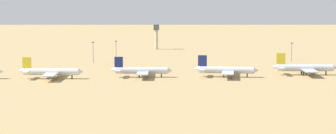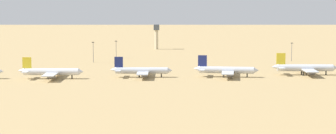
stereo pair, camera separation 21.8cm
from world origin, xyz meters
name	(u,v)px [view 1 (the left image)]	position (x,y,z in m)	size (l,w,h in m)	color
ground	(139,76)	(0.00, 0.00, 0.00)	(4000.00, 4000.00, 0.00)	tan
parked_jet_yellow_3	(50,72)	(-53.86, -9.97, 4.31)	(39.80, 33.52, 13.14)	silver
parked_jet_navy_4	(141,71)	(0.81, -6.72, 4.17)	(38.51, 32.42, 12.72)	silver
parked_jet_navy_5	(226,70)	(52.96, -8.82, 4.38)	(40.35, 34.41, 13.37)	silver
parked_jet_yellow_6	(304,68)	(104.13, -2.56, 4.56)	(42.18, 35.54, 13.93)	silver
control_tower	(156,34)	(18.51, 181.32, 13.85)	(5.20, 5.20, 22.95)	#C6B793
light_pole_west	(292,51)	(116.69, 74.49, 8.28)	(1.80, 0.50, 14.18)	#59595E
light_pole_mid	(116,48)	(-16.99, 108.24, 8.03)	(1.80, 0.50, 13.71)	#59595E
light_pole_east	(93,51)	(-33.24, 75.74, 8.92)	(1.80, 0.50, 15.43)	#59595E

